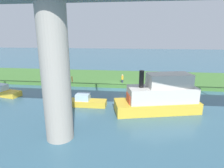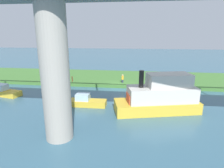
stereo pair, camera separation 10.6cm
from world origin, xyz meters
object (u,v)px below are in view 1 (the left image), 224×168
at_px(mooring_post, 72,79).
at_px(motorboat_red, 160,96).
at_px(motorboat_white, 3,92).
at_px(skiff_small, 87,101).
at_px(bridge_pylon, 56,75).
at_px(person_on_bank, 122,79).

xyz_separation_m(mooring_post, motorboat_red, (-13.32, 9.86, 0.78)).
bearing_deg(motorboat_white, mooring_post, -137.77).
relative_size(mooring_post, skiff_small, 0.20).
bearing_deg(bridge_pylon, person_on_bank, -103.30).
relative_size(bridge_pylon, motorboat_white, 2.18).
bearing_deg(motorboat_red, mooring_post, -36.51).
bearing_deg(mooring_post, motorboat_white, 42.23).
bearing_deg(person_on_bank, bridge_pylon, 76.70).
distance_m(motorboat_red, skiff_small, 8.53).
bearing_deg(bridge_pylon, skiff_small, -92.88).
bearing_deg(bridge_pylon, motorboat_red, -142.89).
relative_size(bridge_pylon, motorboat_red, 1.12).
relative_size(bridge_pylon, skiff_small, 2.43).
xyz_separation_m(person_on_bank, skiff_small, (3.61, 9.52, -0.68)).
xyz_separation_m(motorboat_red, motorboat_white, (20.91, -2.97, -1.17)).
distance_m(mooring_post, motorboat_red, 16.59).
distance_m(bridge_pylon, motorboat_red, 11.61).
bearing_deg(mooring_post, bridge_pylon, 105.34).
height_order(motorboat_red, motorboat_white, motorboat_red).
xyz_separation_m(mooring_post, skiff_small, (-4.90, 9.22, -0.42)).
bearing_deg(person_on_bank, motorboat_red, 115.36).
bearing_deg(motorboat_white, skiff_small, 169.46).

